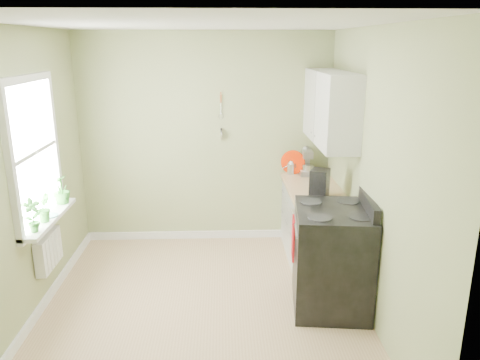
{
  "coord_description": "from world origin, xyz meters",
  "views": [
    {
      "loc": [
        0.21,
        -4.1,
        2.54
      ],
      "look_at": [
        0.39,
        0.55,
        1.18
      ],
      "focal_mm": 35.0,
      "sensor_mm": 36.0,
      "label": 1
    }
  ],
  "objects_px": {
    "stove": "(332,258)",
    "kettle": "(291,167)",
    "stand_mixer": "(307,163)",
    "coffee_maker": "(319,185)"
  },
  "relations": [
    {
      "from": "kettle",
      "to": "coffee_maker",
      "type": "distance_m",
      "value": 1.0
    },
    {
      "from": "stand_mixer",
      "to": "coffee_maker",
      "type": "height_order",
      "value": "stand_mixer"
    },
    {
      "from": "stove",
      "to": "kettle",
      "type": "bearing_deg",
      "value": 96.19
    },
    {
      "from": "stand_mixer",
      "to": "coffee_maker",
      "type": "bearing_deg",
      "value": -92.22
    },
    {
      "from": "stove",
      "to": "stand_mixer",
      "type": "height_order",
      "value": "stand_mixer"
    },
    {
      "from": "stove",
      "to": "kettle",
      "type": "xyz_separation_m",
      "value": [
        -0.18,
        1.67,
        0.48
      ]
    },
    {
      "from": "stove",
      "to": "stand_mixer",
      "type": "relative_size",
      "value": 3.24
    },
    {
      "from": "stove",
      "to": "stand_mixer",
      "type": "xyz_separation_m",
      "value": [
        0.02,
        1.65,
        0.54
      ]
    },
    {
      "from": "stand_mixer",
      "to": "kettle",
      "type": "bearing_deg",
      "value": 175.22
    },
    {
      "from": "stand_mixer",
      "to": "coffee_maker",
      "type": "relative_size",
      "value": 1.1
    }
  ]
}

